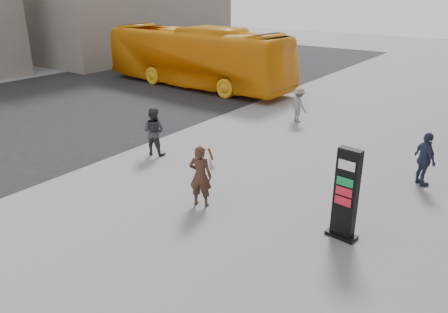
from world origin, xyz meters
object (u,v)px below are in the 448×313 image
Objects in this scene: info_pylon at (346,195)px; pedestrian_b at (299,105)px; woman at (201,175)px; bus at (196,57)px; pedestrian_c at (425,159)px; pedestrian_a at (154,131)px.

info_pylon is 1.47× the size of pedestrian_b.
woman reaches higher than pedestrian_b.
bus is 16.68m from pedestrian_c.
pedestrian_b is 0.92× the size of pedestrian_c.
woman reaches higher than pedestrian_c.
woman is 16.04m from bus.
info_pylon is at bearing 154.53° from pedestrian_a.
woman is at bearing 126.55° from pedestrian_b.
woman is 7.02m from pedestrian_c.
bus reaches higher than pedestrian_c.
pedestrian_b is at bearing -98.82° from woman.
pedestrian_b is at bearing -124.41° from pedestrian_a.
woman is 1.02× the size of pedestrian_a.
pedestrian_c is (0.84, 4.41, -0.31)m from info_pylon.
pedestrian_a is at bearing 64.99° from pedestrian_c.
bus is 7.25× the size of pedestrian_a.
info_pylon is 0.18× the size of bus.
pedestrian_a is (6.32, -10.14, -0.91)m from bus.
woman reaches higher than pedestrian_a.
pedestrian_b is at bearing -107.51° from bus.
bus is 11.99m from pedestrian_a.
pedestrian_c is at bearing 175.08° from pedestrian_b.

